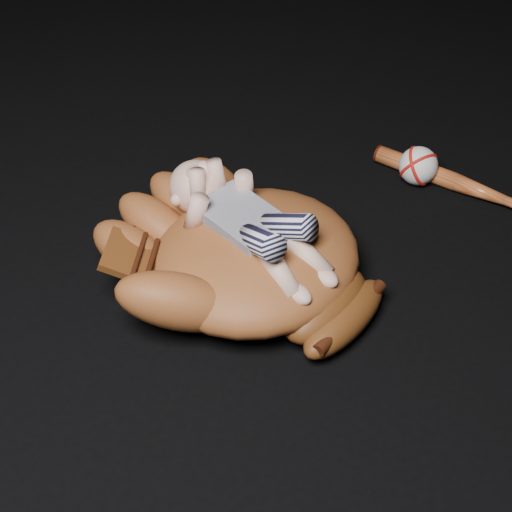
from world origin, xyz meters
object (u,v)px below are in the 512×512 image
at_px(baseball_bat, 466,186).
at_px(baseball, 418,166).
at_px(newborn_baby, 253,224).
at_px(baseball_glove, 256,250).

relative_size(baseball_bat, baseball, 5.00).
height_order(newborn_baby, baseball, newborn_baby).
relative_size(newborn_baby, baseball, 4.58).
distance_m(baseball_bat, baseball, 0.10).
relative_size(baseball_glove, baseball, 6.69).
xyz_separation_m(baseball_glove, newborn_baby, (0.00, 0.01, 0.05)).
height_order(baseball_glove, baseball_bat, baseball_glove).
xyz_separation_m(newborn_baby, baseball, (0.45, 0.02, -0.10)).
distance_m(baseball_glove, newborn_baby, 0.05).
bearing_deg(baseball_glove, baseball_bat, -19.76).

